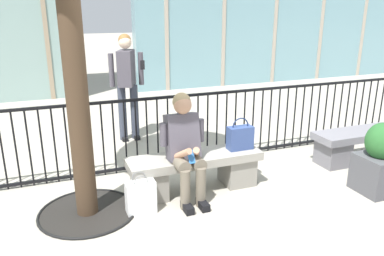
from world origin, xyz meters
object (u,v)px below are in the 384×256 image
(planter, at_px, (379,161))
(handbag_on_bench, at_px, (240,137))
(seated_person_with_phone, at_px, (185,144))
(shopping_bag, at_px, (141,197))
(bystander_at_railing, at_px, (127,79))
(stone_bench, at_px, (195,169))
(stone_bench_far, at_px, (365,142))

(planter, bearing_deg, handbag_on_bench, 150.70)
(seated_person_with_phone, distance_m, shopping_bag, 0.75)
(seated_person_with_phone, distance_m, handbag_on_bench, 0.76)
(bystander_at_railing, distance_m, planter, 3.80)
(stone_bench, height_order, stone_bench_far, same)
(seated_person_with_phone, relative_size, stone_bench_far, 0.76)
(bystander_at_railing, height_order, planter, bystander_at_railing)
(handbag_on_bench, distance_m, planter, 1.64)
(handbag_on_bench, distance_m, stone_bench_far, 2.07)
(stone_bench, relative_size, planter, 1.88)
(bystander_at_railing, bearing_deg, seated_person_with_phone, -85.88)
(bystander_at_railing, relative_size, planter, 2.01)
(handbag_on_bench, relative_size, bystander_at_railing, 0.23)
(bystander_at_railing, bearing_deg, handbag_on_bench, -66.93)
(stone_bench, xyz_separation_m, bystander_at_railing, (-0.33, 2.14, 0.73))
(stone_bench, height_order, handbag_on_bench, handbag_on_bench)
(handbag_on_bench, relative_size, shopping_bag, 0.88)
(stone_bench, bearing_deg, planter, -21.95)
(stone_bench_far, relative_size, planter, 1.88)
(shopping_bag, bearing_deg, stone_bench, 21.38)
(stone_bench, distance_m, seated_person_with_phone, 0.44)
(stone_bench_far, bearing_deg, planter, -126.85)
(seated_person_with_phone, height_order, handbag_on_bench, seated_person_with_phone)
(stone_bench_far, height_order, planter, planter)
(shopping_bag, height_order, bystander_at_railing, bystander_at_railing)
(handbag_on_bench, distance_m, bystander_at_railing, 2.37)
(bystander_at_railing, bearing_deg, stone_bench_far, -35.53)
(seated_person_with_phone, bearing_deg, shopping_bag, -164.30)
(stone_bench, xyz_separation_m, planter, (2.00, -0.80, 0.12))
(seated_person_with_phone, distance_m, stone_bench_far, 2.82)
(seated_person_with_phone, bearing_deg, stone_bench_far, 3.22)
(stone_bench, relative_size, handbag_on_bench, 4.05)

